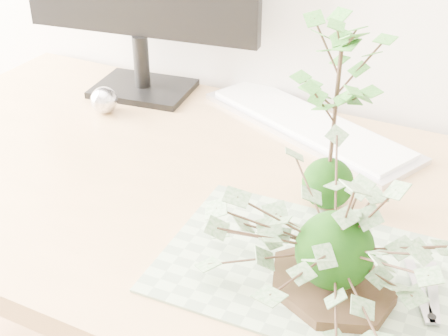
# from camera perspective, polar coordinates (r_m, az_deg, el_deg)

# --- Properties ---
(desk) EXTENTS (1.60, 0.70, 0.74)m
(desk) POSITION_cam_1_polar(r_m,az_deg,el_deg) (1.01, 6.95, -7.97)
(desk) COLOR tan
(desk) RESTS_ON ground_plane
(cutting_mat) EXTENTS (0.42, 0.29, 0.00)m
(cutting_mat) POSITION_cam_1_polar(r_m,az_deg,el_deg) (0.85, 8.30, -9.23)
(cutting_mat) COLOR slate
(cutting_mat) RESTS_ON desk
(stone_dish) EXTENTS (0.24, 0.24, 0.01)m
(stone_dish) POSITION_cam_1_polar(r_m,az_deg,el_deg) (0.81, 9.72, -10.54)
(stone_dish) COLOR black
(stone_dish) RESTS_ON cutting_mat
(ivy_kokedama) EXTENTS (0.30, 0.30, 0.20)m
(ivy_kokedama) POSITION_cam_1_polar(r_m,az_deg,el_deg) (0.75, 10.41, -4.67)
(ivy_kokedama) COLOR black
(ivy_kokedama) RESTS_ON stone_dish
(maple_kokedama) EXTENTS (0.23, 0.23, 0.33)m
(maple_kokedama) POSITION_cam_1_polar(r_m,az_deg,el_deg) (0.87, 10.55, 9.26)
(maple_kokedama) COLOR black
(maple_kokedama) RESTS_ON desk
(keyboard) EXTENTS (0.47, 0.31, 0.02)m
(keyboard) POSITION_cam_1_polar(r_m,az_deg,el_deg) (1.19, 7.69, 3.98)
(keyboard) COLOR silver
(keyboard) RESTS_ON desk
(foil_ball) EXTENTS (0.05, 0.05, 0.05)m
(foil_ball) POSITION_cam_1_polar(r_m,az_deg,el_deg) (1.26, -10.91, 6.11)
(foil_ball) COLOR white
(foil_ball) RESTS_ON desk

